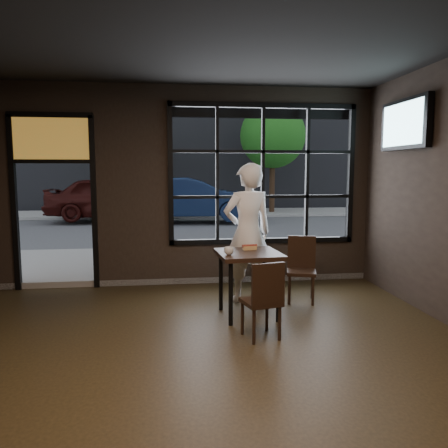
{
  "coord_description": "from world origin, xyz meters",
  "views": [
    {
      "loc": [
        -0.31,
        -3.55,
        1.86
      ],
      "look_at": [
        0.4,
        2.2,
        1.15
      ],
      "focal_mm": 35.0,
      "sensor_mm": 36.0,
      "label": 1
    }
  ],
  "objects": [
    {
      "name": "floor",
      "position": [
        0.0,
        0.0,
        -0.01
      ],
      "size": [
        6.0,
        7.0,
        0.02
      ],
      "primitive_type": "cube",
      "color": "black",
      "rests_on": "ground"
    },
    {
      "name": "window_frame",
      "position": [
        1.2,
        3.5,
        1.8
      ],
      "size": [
        3.06,
        0.12,
        2.28
      ],
      "primitive_type": "cube",
      "color": "black",
      "rests_on": "ground"
    },
    {
      "name": "stained_transom",
      "position": [
        -2.1,
        3.5,
        2.35
      ],
      "size": [
        1.2,
        0.06,
        0.7
      ],
      "primitive_type": "cube",
      "color": "orange",
      "rests_on": "ground"
    },
    {
      "name": "street_asphalt",
      "position": [
        0.0,
        24.0,
        -0.02
      ],
      "size": [
        60.0,
        41.0,
        0.04
      ],
      "primitive_type": "cube",
      "color": "#545456",
      "rests_on": "ground"
    },
    {
      "name": "building_across",
      "position": [
        0.0,
        23.0,
        7.5
      ],
      "size": [
        28.0,
        12.0,
        15.0
      ],
      "primitive_type": "cube",
      "color": "#5B5956",
      "rests_on": "ground"
    },
    {
      "name": "cafe_table",
      "position": [
        0.67,
        1.82,
        0.42
      ],
      "size": [
        0.84,
        0.84,
        0.84
      ],
      "primitive_type": "cube",
      "rotation": [
        0.0,
        0.0,
        0.08
      ],
      "color": "black",
      "rests_on": "floor"
    },
    {
      "name": "chair_near",
      "position": [
        0.67,
        1.07,
        0.44
      ],
      "size": [
        0.46,
        0.46,
        0.88
      ],
      "primitive_type": "cube",
      "rotation": [
        0.0,
        0.0,
        3.39
      ],
      "color": "black",
      "rests_on": "floor"
    },
    {
      "name": "chair_window",
      "position": [
        1.52,
        2.33,
        0.46
      ],
      "size": [
        0.5,
        0.5,
        0.92
      ],
      "primitive_type": "cube",
      "rotation": [
        0.0,
        0.0,
        -0.29
      ],
      "color": "black",
      "rests_on": "floor"
    },
    {
      "name": "man",
      "position": [
        0.77,
        2.48,
        0.98
      ],
      "size": [
        0.79,
        0.6,
        1.97
      ],
      "primitive_type": "imported",
      "rotation": [
        0.0,
        0.0,
        3.33
      ],
      "color": "white",
      "rests_on": "floor"
    },
    {
      "name": "hotdog",
      "position": [
        0.71,
        1.98,
        0.86
      ],
      "size": [
        0.21,
        0.11,
        0.06
      ],
      "primitive_type": null,
      "rotation": [
        0.0,
        0.0,
        0.14
      ],
      "color": "tan",
      "rests_on": "cafe_table"
    },
    {
      "name": "cup",
      "position": [
        0.4,
        1.68,
        0.88
      ],
      "size": [
        0.14,
        0.14,
        0.1
      ],
      "primitive_type": "imported",
      "rotation": [
        0.0,
        0.0,
        0.11
      ],
      "color": "silver",
      "rests_on": "cafe_table"
    },
    {
      "name": "tv",
      "position": [
        2.93,
        2.25,
        2.5
      ],
      "size": [
        0.13,
        1.18,
        0.69
      ],
      "primitive_type": "cube",
      "color": "black",
      "rests_on": "wall_right"
    },
    {
      "name": "navy_car",
      "position": [
        0.45,
        11.95,
        0.85
      ],
      "size": [
        4.66,
        1.85,
        1.51
      ],
      "primitive_type": "imported",
      "rotation": [
        0.0,
        0.0,
        1.52
      ],
      "color": "#101D39",
      "rests_on": "street_asphalt"
    },
    {
      "name": "maroon_car",
      "position": [
        -2.39,
        12.51,
        0.88
      ],
      "size": [
        4.65,
        2.04,
        1.56
      ],
      "primitive_type": "imported",
      "rotation": [
        0.0,
        0.0,
        1.53
      ],
      "color": "black",
      "rests_on": "street_asphalt"
    },
    {
      "name": "tree_left",
      "position": [
        -1.51,
        14.79,
        2.71
      ],
      "size": [
        2.26,
        2.26,
        3.85
      ],
      "color": "#332114",
      "rests_on": "street_asphalt"
    },
    {
      "name": "tree_right",
      "position": [
        4.01,
        14.71,
        3.31
      ],
      "size": [
        2.75,
        2.75,
        4.7
      ],
      "color": "#332114",
      "rests_on": "street_asphalt"
    }
  ]
}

